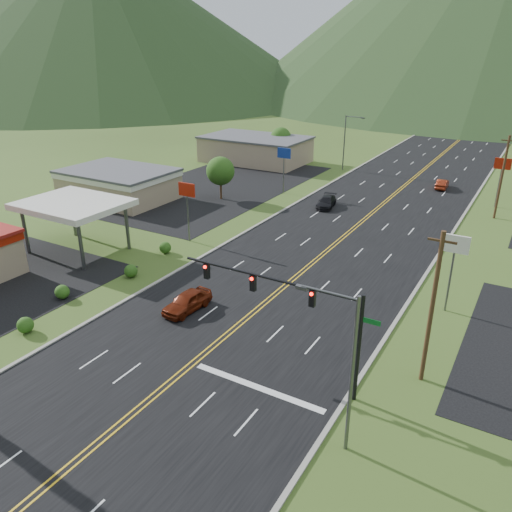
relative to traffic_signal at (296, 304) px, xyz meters
The scene contains 20 objects.
ground 16.32m from the traffic_signal, 114.86° to the right, with size 500.00×500.00×0.00m, color #314619.
road 16.32m from the traffic_signal, 114.86° to the right, with size 20.00×460.00×0.04m, color black.
traffic_signal is the anchor object (origin of this frame).
streetlight_east 6.17m from the traffic_signal, 40.39° to the right, with size 3.28×0.25×9.00m.
streetlight_west 58.88m from the traffic_signal, 107.97° to the left, with size 3.28×0.25×9.00m.
gas_canopy 29.59m from the traffic_signal, 164.30° to the left, with size 10.00×8.00×5.30m.
building_west_mid 45.46m from the traffic_signal, 148.05° to the left, with size 14.40×10.40×4.10m.
building_west_far 64.15m from the traffic_signal, 122.56° to the left, with size 18.40×11.40×4.50m.
pole_sign_west_a 26.00m from the traffic_signal, 142.00° to the left, with size 2.00×0.18×6.40m.
pole_sign_west_b 43.17m from the traffic_signal, 118.32° to the left, with size 2.00×0.18×6.40m.
pole_sign_east_a 15.45m from the traffic_signal, 65.05° to the left, with size 2.00×0.18×6.40m.
pole_sign_east_b 46.47m from the traffic_signal, 81.94° to the left, with size 2.00×0.18×6.40m.
tree_west_a 40.80m from the traffic_signal, 130.50° to the left, with size 3.84×3.84×5.82m.
tree_west_b 66.01m from the traffic_signal, 118.49° to the left, with size 3.84×3.84×5.82m.
utility_pole_a 8.08m from the traffic_signal, 29.72° to the left, with size 1.60×0.28×10.00m.
utility_pole_b 41.60m from the traffic_signal, 80.29° to the left, with size 1.60×0.28×10.00m.
mountain_nw 206.68m from the traffic_signal, 139.05° to the left, with size 190.00×190.00×60.00m, color #1D3216.
car_red_near 12.62m from the traffic_signal, 162.18° to the left, with size 1.84×4.57×1.56m, color #631D0B.
car_dark_mid 37.15m from the traffic_signal, 109.73° to the left, with size 1.92×4.72×1.37m, color black.
car_red_far 52.03m from the traffic_signal, 91.50° to the left, with size 1.45×4.16×1.37m, color maroon.
Camera 1 is at (17.63, -9.79, 19.54)m, focal length 35.00 mm.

